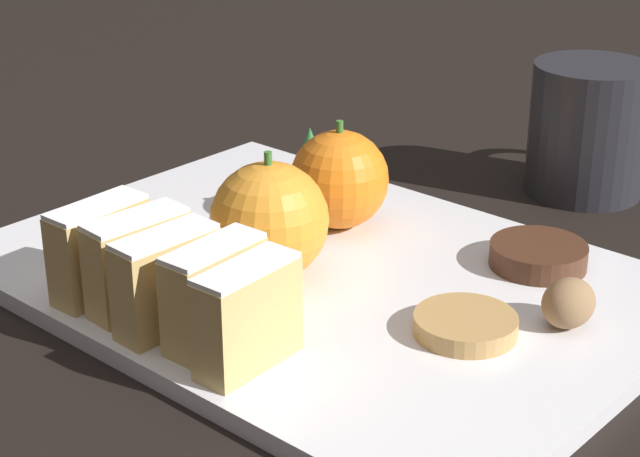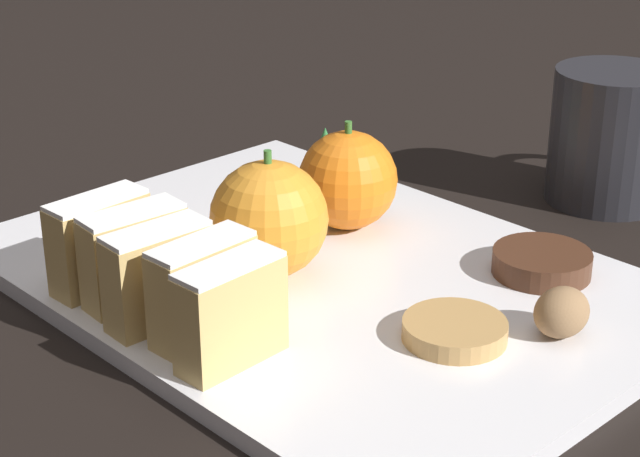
# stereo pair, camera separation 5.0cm
# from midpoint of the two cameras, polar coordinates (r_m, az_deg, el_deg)

# --- Properties ---
(ground_plane) EXTENTS (6.00, 6.00, 0.00)m
(ground_plane) POSITION_cam_midpoint_polar(r_m,az_deg,el_deg) (0.70, -2.06, -3.18)
(ground_plane) COLOR black
(serving_platter) EXTENTS (0.31, 0.43, 0.01)m
(serving_platter) POSITION_cam_midpoint_polar(r_m,az_deg,el_deg) (0.70, -2.06, -2.74)
(serving_platter) COLOR white
(serving_platter) RESTS_ON ground_plane
(stollen_slice_front) EXTENTS (0.07, 0.03, 0.06)m
(stollen_slice_front) POSITION_cam_midpoint_polar(r_m,az_deg,el_deg) (0.58, -6.38, -4.71)
(stollen_slice_front) COLOR tan
(stollen_slice_front) RESTS_ON serving_platter
(stollen_slice_second) EXTENTS (0.07, 0.03, 0.06)m
(stollen_slice_second) POSITION_cam_midpoint_polar(r_m,az_deg,el_deg) (0.60, -8.01, -3.53)
(stollen_slice_second) COLOR tan
(stollen_slice_second) RESTS_ON serving_platter
(stollen_slice_third) EXTENTS (0.07, 0.03, 0.06)m
(stollen_slice_third) POSITION_cam_midpoint_polar(r_m,az_deg,el_deg) (0.62, -10.46, -2.84)
(stollen_slice_third) COLOR tan
(stollen_slice_third) RESTS_ON serving_platter
(stollen_slice_fourth) EXTENTS (0.07, 0.03, 0.06)m
(stollen_slice_fourth) POSITION_cam_midpoint_polar(r_m,az_deg,el_deg) (0.65, -11.86, -1.83)
(stollen_slice_fourth) COLOR tan
(stollen_slice_fourth) RESTS_ON serving_platter
(stollen_slice_fifth) EXTENTS (0.07, 0.03, 0.06)m
(stollen_slice_fifth) POSITION_cam_midpoint_polar(r_m,az_deg,el_deg) (0.67, -13.78, -1.14)
(stollen_slice_fifth) COLOR tan
(stollen_slice_fifth) RESTS_ON serving_platter
(orange_near) EXTENTS (0.07, 0.07, 0.08)m
(orange_near) POSITION_cam_midpoint_polar(r_m,az_deg,el_deg) (0.75, -0.88, 2.61)
(orange_near) COLOR orange
(orange_near) RESTS_ON serving_platter
(orange_far) EXTENTS (0.08, 0.08, 0.08)m
(orange_far) POSITION_cam_midpoint_polar(r_m,az_deg,el_deg) (0.68, -4.85, 0.39)
(orange_far) COLOR orange
(orange_far) RESTS_ON serving_platter
(walnut) EXTENTS (0.04, 0.03, 0.03)m
(walnut) POSITION_cam_midpoint_polar(r_m,az_deg,el_deg) (0.63, 10.92, -3.97)
(walnut) COLOR #8E6B47
(walnut) RESTS_ON serving_platter
(chocolate_cookie) EXTENTS (0.06, 0.06, 0.02)m
(chocolate_cookie) POSITION_cam_midpoint_polar(r_m,az_deg,el_deg) (0.71, 9.59, -1.45)
(chocolate_cookie) COLOR #472819
(chocolate_cookie) RESTS_ON serving_platter
(gingerbread_cookie) EXTENTS (0.06, 0.06, 0.01)m
(gingerbread_cookie) POSITION_cam_midpoint_polar(r_m,az_deg,el_deg) (0.62, 5.47, -5.18)
(gingerbread_cookie) COLOR tan
(gingerbread_cookie) RESTS_ON serving_platter
(evergreen_sprig) EXTENTS (0.04, 0.04, 0.05)m
(evergreen_sprig) POSITION_cam_midpoint_polar(r_m,az_deg,el_deg) (0.82, -2.30, 3.72)
(evergreen_sprig) COLOR #2D7538
(evergreen_sprig) RESTS_ON serving_platter
(coffee_mug) EXTENTS (0.13, 0.09, 0.10)m
(coffee_mug) POSITION_cam_midpoint_polar(r_m,az_deg,el_deg) (0.86, 12.55, 5.20)
(coffee_mug) COLOR #232328
(coffee_mug) RESTS_ON ground_plane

